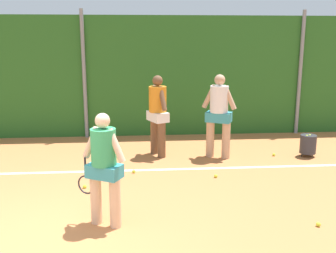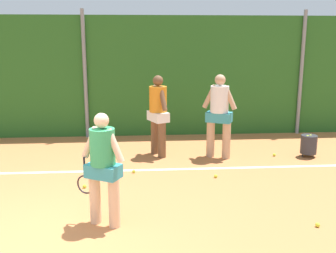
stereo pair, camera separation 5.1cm
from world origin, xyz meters
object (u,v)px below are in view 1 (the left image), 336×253
at_px(player_midcourt, 219,112).
at_px(player_foreground_near, 104,164).
at_px(tennis_ball_2, 318,224).
at_px(tennis_ball_7, 100,143).
at_px(tennis_ball_0, 216,176).
at_px(player_backcourt_far, 158,111).
at_px(ball_hopper, 308,144).
at_px(tennis_ball_3, 85,186).
at_px(tennis_ball_1, 154,143).
at_px(tennis_ball_6, 160,141).
at_px(tennis_ball_8, 274,155).

bearing_deg(player_midcourt, player_foreground_near, 79.81).
height_order(tennis_ball_2, tennis_ball_7, same).
height_order(tennis_ball_0, tennis_ball_7, same).
relative_size(player_backcourt_far, ball_hopper, 3.58).
relative_size(player_midcourt, tennis_ball_2, 28.38).
height_order(tennis_ball_2, tennis_ball_3, same).
distance_m(player_midcourt, tennis_ball_7, 3.21).
bearing_deg(player_midcourt, tennis_ball_0, 102.99).
height_order(player_backcourt_far, tennis_ball_2, player_backcourt_far).
relative_size(player_foreground_near, player_midcourt, 0.88).
distance_m(ball_hopper, tennis_ball_0, 2.66).
xyz_separation_m(tennis_ball_0, tennis_ball_3, (-2.46, -0.36, 0.00)).
bearing_deg(player_foreground_near, tennis_ball_1, -73.30).
distance_m(player_midcourt, tennis_ball_2, 3.64).
height_order(player_backcourt_far, tennis_ball_6, player_backcourt_far).
xyz_separation_m(tennis_ball_2, tennis_ball_3, (-3.53, 1.75, 0.00)).
bearing_deg(ball_hopper, tennis_ball_8, 173.19).
distance_m(tennis_ball_0, tennis_ball_3, 2.49).
relative_size(tennis_ball_1, tennis_ball_8, 1.00).
relative_size(player_midcourt, ball_hopper, 3.65).
xyz_separation_m(player_foreground_near, tennis_ball_8, (3.58, 3.10, -0.89)).
bearing_deg(tennis_ball_8, tennis_ball_0, -141.11).
relative_size(tennis_ball_1, tennis_ball_7, 1.00).
height_order(player_midcourt, tennis_ball_3, player_midcourt).
xyz_separation_m(tennis_ball_0, tennis_ball_8, (1.61, 1.30, 0.00)).
bearing_deg(tennis_ball_3, tennis_ball_0, 8.23).
bearing_deg(tennis_ball_3, tennis_ball_6, 62.88).
height_order(player_foreground_near, tennis_ball_0, player_foreground_near).
relative_size(player_backcourt_far, tennis_ball_2, 27.84).
distance_m(tennis_ball_0, tennis_ball_7, 3.58).
bearing_deg(player_backcourt_far, tennis_ball_7, -151.04).
relative_size(ball_hopper, tennis_ball_1, 7.78).
xyz_separation_m(tennis_ball_3, tennis_ball_7, (0.01, 2.97, 0.00)).
height_order(tennis_ball_0, tennis_ball_8, same).
relative_size(player_foreground_near, player_backcourt_far, 0.90).
relative_size(tennis_ball_6, tennis_ball_8, 1.00).
relative_size(tennis_ball_0, tennis_ball_3, 1.00).
bearing_deg(tennis_ball_0, player_foreground_near, -137.64).
relative_size(player_foreground_near, ball_hopper, 3.21).
xyz_separation_m(player_midcourt, player_backcourt_far, (-1.34, 0.26, -0.02)).
bearing_deg(tennis_ball_0, tennis_ball_3, -171.77).
bearing_deg(tennis_ball_1, tennis_ball_3, -115.29).
bearing_deg(tennis_ball_8, player_midcourt, 179.45).
bearing_deg(player_midcourt, tennis_ball_2, 128.64).
height_order(player_midcourt, ball_hopper, player_midcourt).
bearing_deg(tennis_ball_1, tennis_ball_8, -24.64).
relative_size(player_foreground_near, tennis_ball_7, 24.94).
height_order(tennis_ball_2, tennis_ball_6, same).
bearing_deg(player_backcourt_far, ball_hopper, 59.27).
bearing_deg(tennis_ball_3, player_backcourt_far, 53.49).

